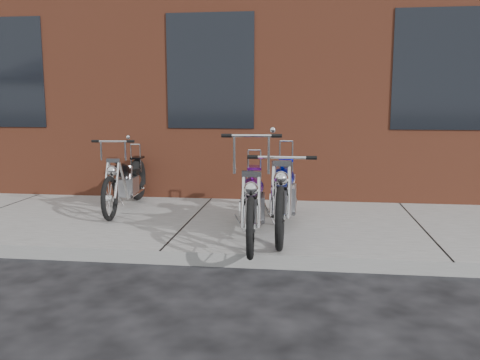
# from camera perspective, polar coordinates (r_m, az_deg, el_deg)

# --- Properties ---
(ground) EXTENTS (120.00, 120.00, 0.00)m
(ground) POSITION_cam_1_polar(r_m,az_deg,el_deg) (5.56, -8.97, -9.38)
(ground) COLOR black
(ground) RESTS_ON ground
(sidewalk) EXTENTS (22.00, 3.00, 0.15)m
(sidewalk) POSITION_cam_1_polar(r_m,az_deg,el_deg) (6.93, -5.51, -5.00)
(sidewalk) COLOR slate
(sidewalk) RESTS_ON ground
(building_brick) EXTENTS (22.00, 10.00, 8.00)m
(building_brick) POSITION_cam_1_polar(r_m,az_deg,el_deg) (13.35, 0.77, 18.59)
(building_brick) COLOR brown
(building_brick) RESTS_ON ground
(chopper_purple) EXTENTS (0.54, 2.22, 1.25)m
(chopper_purple) POSITION_cam_1_polar(r_m,az_deg,el_deg) (5.90, 1.46, -2.67)
(chopper_purple) COLOR black
(chopper_purple) RESTS_ON sidewalk
(chopper_blue) EXTENTS (0.59, 2.41, 1.05)m
(chopper_blue) POSITION_cam_1_polar(r_m,az_deg,el_deg) (6.27, 4.93, -1.70)
(chopper_blue) COLOR black
(chopper_blue) RESTS_ON sidewalk
(chopper_third) EXTENTS (0.51, 2.09, 1.06)m
(chopper_third) POSITION_cam_1_polar(r_m,az_deg,el_deg) (7.69, -12.68, -0.38)
(chopper_third) COLOR black
(chopper_third) RESTS_ON sidewalk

